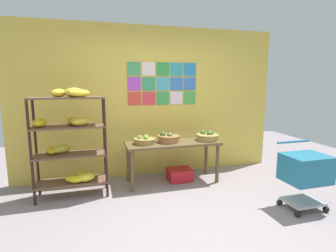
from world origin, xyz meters
TOP-DOWN VIEW (x-y plane):
  - ground at (0.00, 0.00)m, footprint 9.78×9.78m
  - back_wall_with_art at (0.00, 1.92)m, footprint 4.69×0.07m
  - banana_shelf_unit at (-1.32, 1.27)m, footprint 1.00×0.48m
  - display_table at (0.24, 1.39)m, footprint 1.53×0.57m
  - fruit_basket_left at (-0.22, 1.40)m, footprint 0.36×0.36m
  - fruit_basket_right at (0.18, 1.41)m, footprint 0.36×0.36m
  - fruit_basket_back_right at (0.85, 1.36)m, footprint 0.38×0.38m
  - produce_crate_under_table at (0.38, 1.43)m, footprint 0.40×0.33m
  - shopping_cart at (1.62, 0.01)m, footprint 0.54×0.48m

SIDE VIEW (x-z plane):
  - ground at x=0.00m, z-range 0.00..0.00m
  - produce_crate_under_table at x=0.38m, z-range 0.00..0.20m
  - shopping_cart at x=1.62m, z-range 0.09..0.96m
  - display_table at x=0.24m, z-range 0.25..0.94m
  - fruit_basket_left at x=-0.22m, z-range 0.67..0.82m
  - fruit_basket_back_right at x=0.85m, z-range 0.68..0.83m
  - fruit_basket_right at x=0.18m, z-range 0.67..0.84m
  - banana_shelf_unit at x=-1.32m, z-range 0.12..1.70m
  - back_wall_with_art at x=0.00m, z-range 0.00..2.61m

